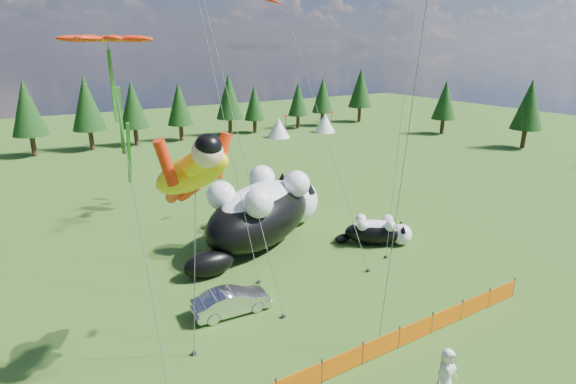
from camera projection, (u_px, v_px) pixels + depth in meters
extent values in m
plane|color=#133409|center=(301.00, 334.00, 20.11)|extent=(160.00, 160.00, 0.00)
cylinder|color=#262626|center=(322.00, 371.00, 17.01)|extent=(0.06, 0.06, 1.10)
cylinder|color=#262626|center=(362.00, 353.00, 17.99)|extent=(0.06, 0.06, 1.10)
cylinder|color=#262626|center=(399.00, 337.00, 18.98)|extent=(0.06, 0.06, 1.10)
cylinder|color=#262626|center=(432.00, 323.00, 19.96)|extent=(0.06, 0.06, 1.10)
cylinder|color=#262626|center=(462.00, 310.00, 20.95)|extent=(0.06, 0.06, 1.10)
cylinder|color=#262626|center=(489.00, 298.00, 21.93)|extent=(0.06, 0.06, 1.10)
cylinder|color=#262626|center=(514.00, 287.00, 22.92)|extent=(0.06, 0.06, 1.10)
cube|color=#D65904|center=(300.00, 382.00, 16.53)|extent=(2.00, 0.04, 0.90)
cube|color=#D65904|center=(343.00, 363.00, 17.51)|extent=(2.00, 0.04, 0.90)
cube|color=#D65904|center=(381.00, 346.00, 18.50)|extent=(2.00, 0.04, 0.90)
cube|color=#D65904|center=(416.00, 331.00, 19.48)|extent=(2.00, 0.04, 0.90)
cube|color=#D65904|center=(447.00, 317.00, 20.47)|extent=(2.00, 0.04, 0.90)
cube|color=#D65904|center=(475.00, 305.00, 21.46)|extent=(2.00, 0.04, 0.90)
cube|color=#D65904|center=(501.00, 293.00, 22.44)|extent=(2.00, 0.04, 0.90)
ellipsoid|color=black|center=(260.00, 216.00, 28.74)|extent=(10.45, 8.34, 3.79)
ellipsoid|color=white|center=(260.00, 202.00, 28.45)|extent=(7.81, 6.14, 2.32)
sphere|color=white|center=(294.00, 200.00, 32.41)|extent=(3.37, 3.37, 3.37)
sphere|color=#E75981|center=(304.00, 195.00, 33.58)|extent=(0.47, 0.47, 0.47)
ellipsoid|color=black|center=(209.00, 264.00, 24.97)|extent=(3.30, 2.68, 1.47)
cone|color=black|center=(307.00, 184.00, 31.50)|extent=(1.18, 1.18, 1.18)
cone|color=black|center=(282.00, 180.00, 32.49)|extent=(1.18, 1.18, 1.18)
sphere|color=white|center=(262.00, 178.00, 30.75)|extent=(1.77, 1.77, 1.77)
sphere|color=white|center=(297.00, 184.00, 29.41)|extent=(1.77, 1.77, 1.77)
sphere|color=white|center=(221.00, 195.00, 27.14)|extent=(1.77, 1.77, 1.77)
sphere|color=white|center=(258.00, 203.00, 25.80)|extent=(1.77, 1.77, 1.77)
ellipsoid|color=black|center=(374.00, 233.00, 29.13)|extent=(4.12, 3.60, 1.51)
ellipsoid|color=white|center=(374.00, 227.00, 29.02)|extent=(3.07, 2.66, 0.92)
sphere|color=white|center=(401.00, 234.00, 29.06)|extent=(1.34, 1.34, 1.34)
sphere|color=#E75981|center=(410.00, 235.00, 29.03)|extent=(0.19, 0.19, 0.19)
ellipsoid|color=black|center=(343.00, 238.00, 29.39)|extent=(1.30, 1.15, 0.59)
cone|color=black|center=(403.00, 229.00, 28.51)|extent=(0.47, 0.47, 0.47)
cone|color=black|center=(401.00, 224.00, 29.28)|extent=(0.47, 0.47, 0.47)
sphere|color=white|center=(388.00, 220.00, 29.38)|extent=(0.71, 0.71, 0.71)
sphere|color=white|center=(390.00, 226.00, 28.34)|extent=(0.71, 0.71, 0.71)
sphere|color=white|center=(361.00, 219.00, 29.48)|extent=(0.71, 0.71, 0.71)
sphere|color=white|center=(362.00, 225.00, 28.44)|extent=(0.71, 0.71, 0.71)
imported|color=silver|center=(232.00, 301.00, 21.53)|extent=(3.83, 1.54, 1.24)
imported|color=silver|center=(446.00, 372.00, 16.40)|extent=(0.95, 0.65, 1.88)
cylinder|color=#595959|center=(192.00, 270.00, 17.26)|extent=(0.03, 0.03, 7.88)
cube|color=#262626|center=(194.00, 353.00, 18.71)|extent=(0.15, 0.15, 0.16)
cylinder|color=#595959|center=(319.00, 117.00, 27.78)|extent=(0.03, 0.03, 19.41)
cube|color=#262626|center=(368.00, 271.00, 25.61)|extent=(0.15, 0.15, 0.16)
cylinder|color=#595959|center=(143.00, 245.00, 14.11)|extent=(0.03, 0.03, 12.70)
cube|color=#248117|center=(117.00, 122.00, 14.18)|extent=(0.20, 0.20, 4.39)
cylinder|color=#595959|center=(238.00, 136.00, 20.76)|extent=(0.03, 0.03, 17.39)
cube|color=#262626|center=(284.00, 316.00, 21.28)|extent=(0.15, 0.15, 0.16)
cylinder|color=#595959|center=(404.00, 92.00, 27.05)|extent=(0.03, 0.03, 19.96)
cube|color=#262626|center=(386.00, 257.00, 27.26)|extent=(0.15, 0.15, 0.16)
cylinder|color=#595959|center=(402.00, 177.00, 16.86)|extent=(0.03, 0.03, 14.93)
cube|color=#262626|center=(377.00, 349.00, 18.95)|extent=(0.15, 0.15, 0.16)
cylinder|color=#595959|center=(223.00, 116.00, 23.87)|extent=(0.03, 0.03, 18.12)
cube|color=#262626|center=(259.00, 282.00, 24.40)|extent=(0.15, 0.15, 0.16)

